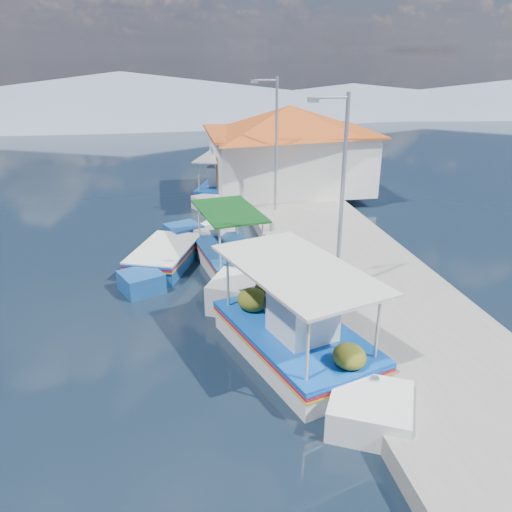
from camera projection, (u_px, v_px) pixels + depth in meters
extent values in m
plane|color=black|center=(195.00, 352.00, 13.75)|extent=(160.00, 160.00, 0.00)
cube|color=gray|center=(335.00, 250.00, 20.12)|extent=(5.00, 44.00, 0.50)
cylinder|color=#A5A8AD|center=(374.00, 383.00, 11.40)|extent=(0.20, 0.20, 0.30)
cylinder|color=#A5A8AD|center=(312.00, 288.00, 15.97)|extent=(0.20, 0.20, 0.30)
cylinder|color=#A5A8AD|center=(272.00, 227.00, 21.45)|extent=(0.20, 0.20, 0.30)
cylinder|color=#A5A8AD|center=(248.00, 191.00, 26.92)|extent=(0.20, 0.20, 0.30)
cube|color=white|center=(294.00, 348.00, 13.52)|extent=(3.76, 5.28, 1.04)
cube|color=white|center=(300.00, 292.00, 16.37)|extent=(2.34, 2.34, 1.15)
cube|color=white|center=(285.00, 426.00, 10.70)|extent=(2.28, 2.28, 0.99)
cube|color=#0D4DB5|center=(295.00, 332.00, 13.34)|extent=(3.87, 5.43, 0.07)
cube|color=red|center=(295.00, 335.00, 13.37)|extent=(3.87, 5.43, 0.05)
cube|color=gold|center=(295.00, 337.00, 13.40)|extent=(3.87, 5.43, 0.04)
cube|color=#0D4DB5|center=(295.00, 329.00, 13.31)|extent=(3.88, 5.40, 0.05)
cube|color=brown|center=(295.00, 330.00, 13.32)|extent=(3.54, 5.13, 0.05)
cube|color=white|center=(295.00, 316.00, 12.79)|extent=(1.70, 1.77, 1.21)
cube|color=silver|center=(295.00, 294.00, 12.56)|extent=(1.85, 1.91, 0.07)
cylinder|color=beige|center=(267.00, 268.00, 14.95)|extent=(0.08, 0.08, 1.76)
cylinder|color=beige|center=(333.00, 271.00, 14.72)|extent=(0.08, 0.08, 1.76)
cylinder|color=beige|center=(247.00, 339.00, 11.27)|extent=(0.08, 0.08, 1.76)
cylinder|color=beige|center=(335.00, 345.00, 11.03)|extent=(0.08, 0.08, 1.76)
cube|color=silver|center=(297.00, 269.00, 12.66)|extent=(3.87, 5.31, 0.08)
ellipsoid|color=#505416|center=(283.00, 293.00, 14.67)|extent=(0.83, 0.92, 0.63)
ellipsoid|color=#505416|center=(310.00, 288.00, 15.10)|extent=(0.70, 0.77, 0.53)
ellipsoid|color=#505416|center=(300.00, 365.00, 11.37)|extent=(0.75, 0.82, 0.56)
sphere|color=#FE4F08|center=(339.00, 293.00, 13.49)|extent=(0.44, 0.44, 0.44)
cube|color=white|center=(230.00, 261.00, 19.14)|extent=(2.44, 3.79, 0.90)
cube|color=white|center=(231.00, 237.00, 21.30)|extent=(1.91, 1.91, 1.00)
cube|color=white|center=(228.00, 288.00, 17.01)|extent=(1.86, 1.86, 0.86)
cube|color=#0D4DB5|center=(229.00, 251.00, 18.99)|extent=(2.51, 3.90, 0.06)
cube|color=red|center=(230.00, 253.00, 19.01)|extent=(2.51, 3.90, 0.05)
cube|color=gold|center=(230.00, 255.00, 19.04)|extent=(2.51, 3.90, 0.04)
cube|color=navy|center=(229.00, 249.00, 18.96)|extent=(2.52, 3.87, 0.05)
cube|color=brown|center=(229.00, 250.00, 18.97)|extent=(2.28, 3.70, 0.05)
cylinder|color=beige|center=(211.00, 218.00, 20.05)|extent=(0.07, 0.07, 1.52)
cylinder|color=beige|center=(249.00, 218.00, 20.08)|extent=(0.07, 0.07, 1.52)
cylinder|color=beige|center=(205.00, 245.00, 17.30)|extent=(0.07, 0.07, 1.52)
cylinder|color=beige|center=(250.00, 245.00, 17.33)|extent=(0.07, 0.07, 1.52)
cube|color=#0D4214|center=(229.00, 211.00, 18.40)|extent=(2.53, 3.81, 0.07)
cube|color=navy|center=(165.00, 260.00, 19.21)|extent=(2.93, 3.85, 0.95)
cube|color=navy|center=(143.00, 240.00, 20.97)|extent=(1.71, 1.71, 1.05)
cube|color=navy|center=(190.00, 281.00, 17.45)|extent=(1.67, 1.67, 0.90)
cube|color=#0D4DB5|center=(164.00, 249.00, 19.04)|extent=(3.02, 3.96, 0.06)
cube|color=red|center=(164.00, 251.00, 19.07)|extent=(3.02, 3.96, 0.05)
cube|color=gold|center=(164.00, 253.00, 19.10)|extent=(3.02, 3.96, 0.04)
cube|color=white|center=(164.00, 248.00, 19.01)|extent=(3.02, 3.94, 0.05)
cube|color=brown|center=(164.00, 248.00, 19.03)|extent=(2.77, 3.73, 0.05)
cube|color=white|center=(222.00, 192.00, 28.42)|extent=(3.30, 4.36, 0.92)
cube|color=white|center=(202.00, 181.00, 30.43)|extent=(1.93, 1.93, 1.01)
cube|color=white|center=(245.00, 203.00, 26.43)|extent=(1.87, 1.87, 0.87)
cube|color=#0D4DB5|center=(222.00, 185.00, 28.26)|extent=(3.39, 4.49, 0.06)
cube|color=red|center=(222.00, 186.00, 28.29)|extent=(3.39, 4.49, 0.05)
cube|color=gold|center=(222.00, 188.00, 28.31)|extent=(3.39, 4.49, 0.04)
cube|color=#0D4DB5|center=(222.00, 184.00, 28.23)|extent=(3.40, 4.47, 0.05)
cube|color=brown|center=(222.00, 184.00, 28.25)|extent=(3.12, 4.23, 0.05)
cube|color=white|center=(224.00, 176.00, 27.82)|extent=(1.49, 1.57, 1.06)
cube|color=silver|center=(224.00, 166.00, 27.61)|extent=(1.62, 1.70, 0.06)
cylinder|color=beige|center=(195.00, 167.00, 28.86)|extent=(0.07, 0.07, 1.55)
cylinder|color=beige|center=(221.00, 164.00, 29.64)|extent=(0.07, 0.07, 1.55)
cylinder|color=beige|center=(223.00, 178.00, 26.27)|extent=(0.07, 0.07, 1.55)
cylinder|color=beige|center=(250.00, 174.00, 27.06)|extent=(0.07, 0.07, 1.55)
cube|color=silver|center=(221.00, 156.00, 27.67)|extent=(3.39, 4.40, 0.07)
cube|color=white|center=(289.00, 160.00, 27.73)|extent=(8.00, 6.00, 3.00)
cube|color=#C5501B|center=(289.00, 131.00, 27.15)|extent=(8.64, 6.48, 0.10)
pyramid|color=#C5501B|center=(290.00, 119.00, 26.91)|extent=(10.49, 10.49, 1.40)
cube|color=brown|center=(218.00, 177.00, 26.34)|extent=(0.06, 1.00, 2.00)
cube|color=#0D4DB5|center=(213.00, 156.00, 28.40)|extent=(0.06, 1.20, 0.90)
cylinder|color=#A5A8AD|center=(342.00, 198.00, 15.04)|extent=(0.12, 0.12, 6.00)
cylinder|color=#A5A8AD|center=(331.00, 98.00, 13.89)|extent=(1.00, 0.08, 0.08)
cube|color=#A5A8AD|center=(313.00, 100.00, 13.83)|extent=(0.30, 0.14, 0.14)
cylinder|color=#A5A8AD|center=(276.00, 146.00, 23.25)|extent=(0.12, 0.12, 6.00)
cylinder|color=#A5A8AD|center=(266.00, 80.00, 22.11)|extent=(1.00, 0.08, 0.08)
cube|color=#A5A8AD|center=(254.00, 81.00, 22.04)|extent=(0.30, 0.14, 0.14)
cone|color=slate|center=(122.00, 95.00, 63.12)|extent=(96.00, 96.00, 5.50)
cone|color=slate|center=(353.00, 98.00, 68.43)|extent=(76.80, 76.80, 3.80)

